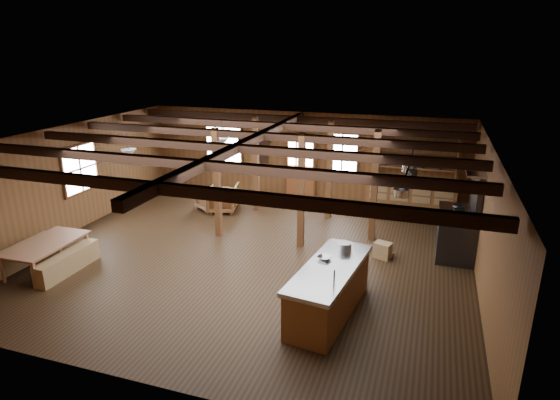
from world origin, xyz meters
name	(u,v)px	position (x,y,z in m)	size (l,w,h in m)	color
room	(246,200)	(0.00, 0.00, 1.40)	(10.04, 9.04, 2.84)	black
ceiling_joists	(248,142)	(0.00, 0.18, 2.68)	(9.80, 8.82, 0.18)	black
timber_posts	(295,178)	(0.52, 2.08, 1.40)	(3.95, 2.35, 2.80)	#462C14
back_door	(300,174)	(0.00, 4.45, 0.88)	(1.02, 0.08, 2.15)	brown
window_back_left	(224,146)	(-2.60, 4.46, 1.60)	(1.32, 0.06, 1.32)	white
window_back_right	(342,154)	(1.30, 4.46, 1.60)	(1.02, 0.06, 1.32)	white
window_left	(80,169)	(-4.96, 0.50, 1.60)	(0.14, 1.24, 1.32)	white
notice_boards	(255,147)	(-1.50, 4.46, 1.64)	(1.08, 0.03, 0.90)	white
back_counter	(411,195)	(3.40, 4.20, 0.60)	(2.55, 0.60, 2.45)	brown
pendant_lamps	(178,147)	(-2.25, 1.00, 2.25)	(1.86, 2.36, 0.66)	#2D2D2F
pot_rack	(409,171)	(3.45, 0.31, 2.28)	(0.39, 3.00, 0.44)	#2D2D2F
kitchen_island	(329,290)	(2.33, -1.79, 0.48)	(1.19, 2.59, 1.20)	brown
step_stool	(383,250)	(3.00, 0.93, 0.19)	(0.42, 0.30, 0.38)	brown
commercial_range	(460,227)	(4.64, 1.73, 0.67)	(0.89, 1.73, 2.13)	#2D2D2F
dining_table	(49,256)	(-3.90, -1.96, 0.31)	(1.78, 0.99, 0.63)	#9B6546
bench_wall	(23,255)	(-4.65, -1.96, 0.24)	(0.32, 1.72, 0.47)	brown
bench_aisle	(68,263)	(-3.40, -1.96, 0.23)	(0.31, 1.67, 0.46)	brown
armchair_a	(222,200)	(-1.89, 2.69, 0.35)	(0.75, 0.77, 0.70)	brown
armchair_b	(225,196)	(-1.99, 3.08, 0.37)	(0.78, 0.80, 0.73)	brown
armchair_c	(210,199)	(-2.35, 2.79, 0.31)	(0.67, 0.69, 0.63)	brown
counter_pot	(345,246)	(2.44, -1.01, 1.02)	(0.27, 0.27, 0.16)	#B5B6BC
bowl	(324,258)	(2.16, -1.52, 0.97)	(0.25, 0.25, 0.06)	silver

